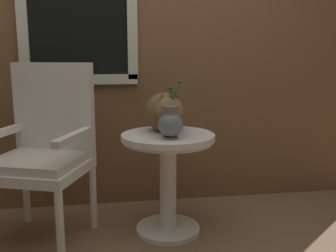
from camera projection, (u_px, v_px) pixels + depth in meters
The scene contains 6 objects.
ground_plane at pixel (143, 246), 2.21m from camera, with size 6.00×6.00×0.00m, color #7F6047.
back_wall at pixel (130, 28), 2.67m from camera, with size 4.00×0.07×2.60m.
wicker_side_table at pixel (168, 163), 2.32m from camera, with size 0.57×0.57×0.63m.
wicker_chair at pixel (44, 146), 2.26m from camera, with size 0.66×0.65×1.06m.
cat at pixel (165, 112), 2.33m from camera, with size 0.25×0.59×0.26m.
pewter_vase_with_ivy at pixel (171, 121), 2.14m from camera, with size 0.15×0.15×0.33m.
Camera 1 is at (-0.17, -2.05, 1.10)m, focal length 40.14 mm.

